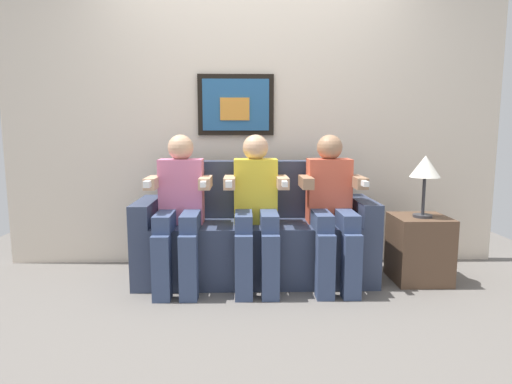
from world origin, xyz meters
The scene contains 8 objects.
ground_plane centered at (0.00, 0.00, 0.00)m, with size 5.45×5.45×0.00m, color #66605B.
back_wall_assembly centered at (0.00, 0.76, 1.30)m, with size 4.19×0.10×2.60m.
couch centered at (0.00, 0.33, 0.31)m, with size 1.79×0.58×0.90m.
person_on_left centered at (-0.55, 0.16, 0.61)m, with size 0.46×0.56×1.11m.
person_in_middle centered at (0.00, 0.16, 0.61)m, with size 0.46×0.56×1.11m.
person_on_right centered at (0.55, 0.16, 0.61)m, with size 0.46×0.56×1.11m.
side_table_right centered at (1.24, 0.22, 0.25)m, with size 0.40×0.40×0.50m.
table_lamp centered at (1.24, 0.19, 0.86)m, with size 0.22×0.22×0.46m.
Camera 1 is at (-0.09, -2.95, 1.14)m, focal length 30.46 mm.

